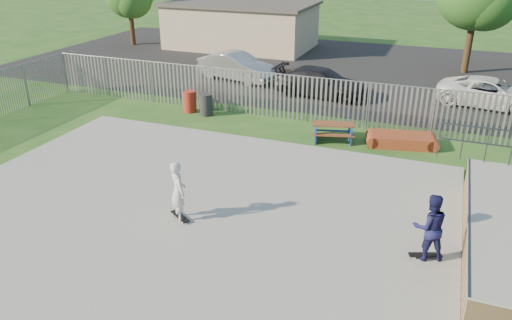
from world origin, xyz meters
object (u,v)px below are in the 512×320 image
(trash_bin_grey, at_px, (206,105))
(car_silver, at_px, (237,67))
(picnic_table, at_px, (333,131))
(funbox, at_px, (401,140))
(skater_white, at_px, (178,191))
(car_dark, at_px, (321,82))
(trash_bin_red, at_px, (190,101))
(car_white, at_px, (491,93))
(skater_navy, at_px, (430,227))

(trash_bin_grey, bearing_deg, car_silver, 100.47)
(picnic_table, xyz_separation_m, funbox, (2.62, 0.36, -0.13))
(skater_white, bearing_deg, car_dark, -50.08)
(picnic_table, xyz_separation_m, car_silver, (-7.17, 6.99, 0.43))
(funbox, xyz_separation_m, trash_bin_red, (-9.59, 0.69, 0.27))
(car_dark, distance_m, car_white, 8.00)
(picnic_table, height_order, car_silver, car_silver)
(skater_navy, bearing_deg, car_silver, -72.98)
(car_white, height_order, skater_white, skater_white)
(car_dark, relative_size, skater_white, 2.81)
(trash_bin_grey, distance_m, car_dark, 6.27)
(picnic_table, height_order, car_dark, car_dark)
(picnic_table, relative_size, funbox, 0.80)
(trash_bin_red, height_order, car_dark, car_dark)
(trash_bin_red, xyz_separation_m, car_white, (12.92, 5.81, 0.20))
(trash_bin_red, distance_m, car_dark, 6.80)
(trash_bin_grey, xyz_separation_m, skater_navy, (10.10, -8.16, 0.52))
(car_silver, bearing_deg, funbox, -110.81)
(trash_bin_red, distance_m, skater_white, 9.95)
(car_silver, bearing_deg, skater_navy, -128.47)
(trash_bin_grey, distance_m, skater_navy, 13.00)
(car_dark, bearing_deg, skater_navy, -150.92)
(funbox, distance_m, car_white, 7.32)
(skater_navy, bearing_deg, car_white, -118.86)
(trash_bin_red, relative_size, skater_navy, 0.57)
(picnic_table, relative_size, trash_bin_grey, 1.96)
(funbox, height_order, skater_white, skater_white)
(trash_bin_red, relative_size, car_white, 0.20)
(trash_bin_grey, relative_size, car_dark, 0.20)
(funbox, relative_size, car_white, 0.50)
(trash_bin_grey, bearing_deg, skater_navy, -38.95)
(picnic_table, xyz_separation_m, trash_bin_grey, (-6.05, 0.90, 0.14))
(funbox, height_order, car_dark, car_dark)
(picnic_table, distance_m, trash_bin_grey, 6.11)
(car_silver, bearing_deg, car_dark, -91.15)
(picnic_table, height_order, skater_navy, skater_navy)
(car_silver, height_order, car_white, car_silver)
(picnic_table, xyz_separation_m, car_dark, (-1.96, 5.65, 0.37))
(funbox, bearing_deg, trash_bin_grey, 164.35)
(trash_bin_grey, height_order, skater_white, skater_white)
(funbox, distance_m, car_dark, 7.01)
(funbox, xyz_separation_m, skater_white, (-5.12, -8.19, 0.79))
(car_white, relative_size, skater_navy, 2.80)
(trash_bin_grey, xyz_separation_m, car_silver, (-1.13, 6.09, 0.29))
(funbox, xyz_separation_m, trash_bin_grey, (-8.66, 0.54, 0.27))
(car_white, bearing_deg, trash_bin_grey, 126.72)
(trash_bin_red, bearing_deg, picnic_table, -8.55)
(picnic_table, distance_m, trash_bin_red, 7.05)
(trash_bin_red, xyz_separation_m, skater_navy, (11.02, -8.31, 0.52))
(funbox, relative_size, car_dark, 0.50)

